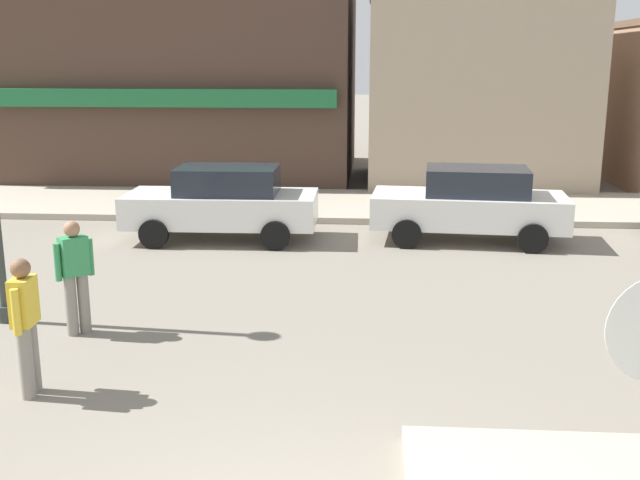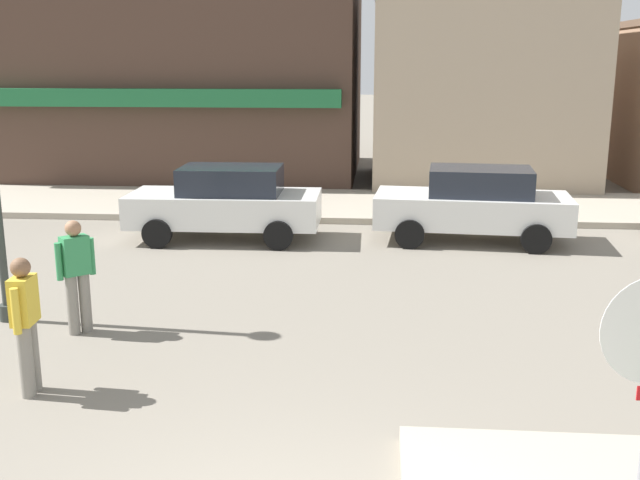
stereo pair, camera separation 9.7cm
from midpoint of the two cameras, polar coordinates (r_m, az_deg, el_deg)
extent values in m
cube|color=#A89E8C|center=(19.37, 2.74, 2.66)|extent=(80.00, 4.00, 0.15)
cylinder|color=#333833|center=(11.93, -22.48, -5.11)|extent=(0.24, 0.24, 0.24)
cube|color=white|center=(15.97, -7.09, 2.41)|extent=(4.03, 1.76, 0.66)
cube|color=#1E232D|center=(15.84, -6.62, 4.57)|extent=(2.10, 1.43, 0.56)
cylinder|color=black|center=(15.53, -12.14, 0.49)|extent=(0.60, 0.19, 0.60)
cylinder|color=black|center=(17.13, -10.60, 1.77)|extent=(0.60, 0.19, 0.60)
cylinder|color=black|center=(15.04, -3.01, 0.36)|extent=(0.60, 0.19, 0.60)
cylinder|color=black|center=(16.69, -2.32, 1.68)|extent=(0.60, 0.19, 0.60)
cube|color=white|center=(15.99, 11.65, 2.25)|extent=(4.13, 2.03, 0.66)
cube|color=#1E232D|center=(15.90, 12.30, 4.38)|extent=(2.19, 1.56, 0.56)
cylinder|color=black|center=(15.24, 7.03, 0.45)|extent=(0.61, 0.23, 0.60)
cylinder|color=black|center=(16.90, 7.30, 1.74)|extent=(0.61, 0.23, 0.60)
cylinder|color=black|center=(15.34, 16.31, 0.09)|extent=(0.61, 0.23, 0.60)
cylinder|color=black|center=(16.99, 15.68, 1.40)|extent=(0.61, 0.23, 0.60)
cylinder|color=gray|center=(11.00, -17.22, -4.55)|extent=(0.16, 0.16, 0.85)
cylinder|color=gray|center=(10.93, -18.09, -4.72)|extent=(0.16, 0.16, 0.85)
cube|color=#338C51|center=(10.78, -17.91, -1.12)|extent=(0.41, 0.41, 0.54)
sphere|color=#9E7051|center=(10.69, -18.06, 0.85)|extent=(0.22, 0.22, 0.22)
cylinder|color=#338C51|center=(10.87, -16.77, -1.19)|extent=(0.13, 0.13, 0.52)
cylinder|color=#338C51|center=(10.71, -19.03, -1.57)|extent=(0.13, 0.13, 0.52)
cylinder|color=gray|center=(9.12, -21.20, -8.63)|extent=(0.16, 0.16, 0.85)
cylinder|color=gray|center=(9.28, -20.80, -8.22)|extent=(0.16, 0.16, 0.85)
cube|color=gold|center=(8.97, -21.37, -4.30)|extent=(0.25, 0.38, 0.54)
sphere|color=brown|center=(8.87, -21.58, -1.96)|extent=(0.22, 0.22, 0.22)
cylinder|color=gold|center=(8.79, -21.88, -5.06)|extent=(0.10, 0.10, 0.52)
cylinder|color=gold|center=(9.19, -20.83, -4.16)|extent=(0.10, 0.10, 0.52)
cube|color=#473328|center=(25.92, -9.64, 13.86)|extent=(11.00, 8.25, 7.90)
cube|color=#1E6638|center=(21.82, -12.29, 10.54)|extent=(10.45, 0.40, 0.50)
cube|color=tan|center=(23.66, 12.13, 10.96)|extent=(6.32, 5.64, 5.56)
camera|label=1|loc=(0.05, -89.71, 0.07)|focal=42.00mm
camera|label=2|loc=(0.05, 90.29, -0.07)|focal=42.00mm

